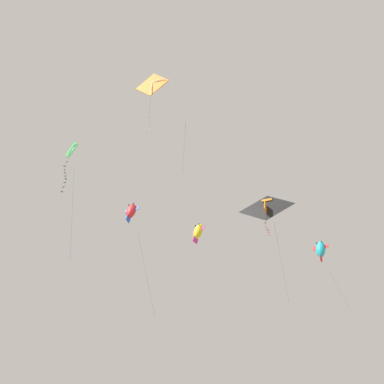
{
  "coord_description": "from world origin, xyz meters",
  "views": [
    {
      "loc": [
        -22.87,
        24.45,
        0.5
      ],
      "look_at": [
        2.07,
        -1.08,
        20.65
      ],
      "focal_mm": 54.89,
      "sensor_mm": 36.0,
      "label": 1
    }
  ],
  "objects_px": {
    "kite_fish_low_drifter": "(131,211)",
    "kite_diamond_near_right": "(72,151)",
    "kite_fish_highest": "(321,249)",
    "kite_diamond_near_left": "(152,85)",
    "kite_fish_upper_right": "(198,232)",
    "kite_delta_far_centre": "(266,208)"
  },
  "relations": [
    {
      "from": "kite_fish_highest",
      "to": "kite_fish_upper_right",
      "type": "distance_m",
      "value": 11.96
    },
    {
      "from": "kite_fish_highest",
      "to": "kite_fish_upper_right",
      "type": "xyz_separation_m",
      "value": [
        10.94,
        0.55,
        4.8
      ]
    },
    {
      "from": "kite_fish_upper_right",
      "to": "kite_fish_low_drifter",
      "type": "bearing_deg",
      "value": 117.67
    },
    {
      "from": "kite_fish_highest",
      "to": "kite_fish_upper_right",
      "type": "height_order",
      "value": "kite_fish_upper_right"
    },
    {
      "from": "kite_fish_highest",
      "to": "kite_diamond_near_right",
      "type": "xyz_separation_m",
      "value": [
        11.97,
        12.76,
        7.42
      ]
    },
    {
      "from": "kite_fish_highest",
      "to": "kite_diamond_near_left",
      "type": "bearing_deg",
      "value": 70.11
    },
    {
      "from": "kite_fish_highest",
      "to": "kite_diamond_near_right",
      "type": "distance_m",
      "value": 19.0
    },
    {
      "from": "kite_diamond_near_left",
      "to": "kite_fish_upper_right",
      "type": "bearing_deg",
      "value": -92.82
    },
    {
      "from": "kite_fish_low_drifter",
      "to": "kite_diamond_near_left",
      "type": "xyz_separation_m",
      "value": [
        -4.01,
        2.17,
        6.22
      ]
    },
    {
      "from": "kite_delta_far_centre",
      "to": "kite_diamond_near_right",
      "type": "distance_m",
      "value": 15.11
    },
    {
      "from": "kite_delta_far_centre",
      "to": "kite_diamond_near_right",
      "type": "bearing_deg",
      "value": 33.82
    },
    {
      "from": "kite_fish_highest",
      "to": "kite_diamond_near_left",
      "type": "distance_m",
      "value": 15.78
    },
    {
      "from": "kite_delta_far_centre",
      "to": "kite_diamond_near_right",
      "type": "relative_size",
      "value": 0.88
    },
    {
      "from": "kite_diamond_near_right",
      "to": "kite_diamond_near_left",
      "type": "xyz_separation_m",
      "value": [
        -10.37,
        1.45,
        -0.75
      ]
    },
    {
      "from": "kite_delta_far_centre",
      "to": "kite_diamond_near_left",
      "type": "distance_m",
      "value": 14.49
    },
    {
      "from": "kite_fish_low_drifter",
      "to": "kite_diamond_near_left",
      "type": "relative_size",
      "value": 0.84
    },
    {
      "from": "kite_fish_low_drifter",
      "to": "kite_diamond_near_right",
      "type": "xyz_separation_m",
      "value": [
        6.36,
        0.72,
        6.97
      ]
    },
    {
      "from": "kite_delta_far_centre",
      "to": "kite_fish_highest",
      "type": "relative_size",
      "value": 1.69
    },
    {
      "from": "kite_diamond_near_right",
      "to": "kite_diamond_near_left",
      "type": "height_order",
      "value": "kite_diamond_near_right"
    },
    {
      "from": "kite_fish_low_drifter",
      "to": "kite_diamond_near_left",
      "type": "height_order",
      "value": "kite_diamond_near_left"
    },
    {
      "from": "kite_fish_low_drifter",
      "to": "kite_fish_upper_right",
      "type": "bearing_deg",
      "value": -81.52
    },
    {
      "from": "kite_fish_upper_right",
      "to": "kite_diamond_near_left",
      "type": "bearing_deg",
      "value": 127.13
    }
  ]
}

